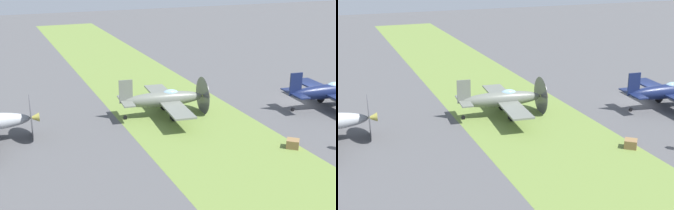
# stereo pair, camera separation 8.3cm
# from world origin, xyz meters

# --- Properties ---
(ground_plane) EXTENTS (160.00, 160.00, 0.00)m
(ground_plane) POSITION_xyz_m (0.00, 0.00, 0.00)
(ground_plane) COLOR #515154
(grass_verge) EXTENTS (120.00, 11.00, 0.01)m
(grass_verge) POSITION_xyz_m (0.00, -12.70, 0.00)
(grass_verge) COLOR olive
(grass_verge) RESTS_ON ground
(airplane_lead) EXTENTS (10.54, 8.33, 3.75)m
(airplane_lead) POSITION_xyz_m (2.06, 0.81, 1.57)
(airplane_lead) COLOR #141E47
(airplane_lead) RESTS_ON ground
(airplane_wingman) EXTENTS (10.34, 8.19, 3.67)m
(airplane_wingman) POSITION_xyz_m (-1.40, -14.03, 1.54)
(airplane_wingman) COLOR slate
(airplane_wingman) RESTS_ON ground
(supply_crate) EXTENTS (1.27, 1.27, 0.64)m
(supply_crate) POSITION_xyz_m (8.80, -7.89, 0.32)
(supply_crate) COLOR olive
(supply_crate) RESTS_ON ground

